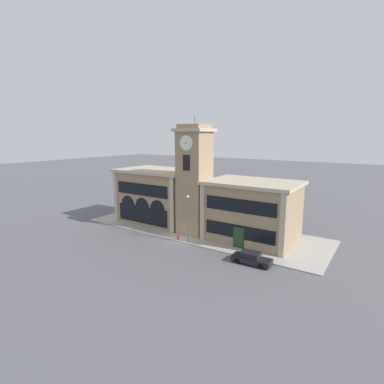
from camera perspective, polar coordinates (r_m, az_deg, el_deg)
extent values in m
plane|color=#56565B|center=(42.96, -2.89, -9.41)|extent=(300.00, 300.00, 0.00)
cube|color=#A39E93|center=(47.92, 1.73, -7.16)|extent=(38.48, 12.78, 0.15)
cube|color=#937A5B|center=(44.58, 0.47, 1.52)|extent=(4.10, 4.10, 15.31)
cube|color=tan|center=(44.02, 0.48, 11.70)|extent=(4.80, 4.80, 0.45)
cube|color=#937A5B|center=(44.04, 0.49, 12.38)|extent=(3.78, 3.78, 0.60)
cylinder|color=#4C4C51|center=(44.07, 0.49, 13.55)|extent=(0.10, 0.10, 1.20)
cylinder|color=silver|center=(42.29, -1.11, 9.33)|extent=(2.11, 0.10, 2.11)
cylinder|color=black|center=(42.23, -1.17, 9.33)|extent=(0.17, 0.04, 0.17)
cylinder|color=silver|center=(45.22, -1.77, 9.41)|extent=(0.10, 2.11, 2.11)
cylinder|color=black|center=(45.26, -1.84, 9.41)|extent=(0.04, 0.17, 0.17)
cube|color=black|center=(42.45, -1.09, 5.60)|extent=(1.15, 0.10, 2.20)
cube|color=#937A5B|center=(52.06, -6.33, -0.93)|extent=(12.89, 8.36, 8.68)
cube|color=tan|center=(51.35, -6.44, 4.07)|extent=(13.59, 9.06, 0.45)
cube|color=tan|center=(53.29, -14.31, -0.93)|extent=(0.70, 0.16, 8.68)
cube|color=tan|center=(45.09, -3.89, -2.70)|extent=(0.70, 0.16, 8.68)
cube|color=black|center=(48.62, -9.59, 0.46)|extent=(10.57, 0.10, 1.91)
cube|color=black|center=(49.52, -9.44, -4.29)|extent=(10.31, 0.10, 2.78)
cylinder|color=black|center=(51.40, -12.12, -2.24)|extent=(2.84, 0.06, 2.84)
cylinder|color=black|center=(49.18, -9.50, -2.73)|extent=(2.84, 0.06, 2.84)
cylinder|color=black|center=(47.07, -6.64, -3.26)|extent=(2.84, 0.06, 2.84)
cube|color=#937A5B|center=(43.31, 11.34, -3.84)|extent=(12.04, 8.36, 8.09)
cube|color=tan|center=(42.46, 11.55, 1.75)|extent=(12.74, 9.06, 0.45)
cube|color=tan|center=(42.15, 1.94, -4.04)|extent=(0.70, 0.16, 8.09)
cube|color=tan|center=(37.63, 16.83, -6.31)|extent=(0.70, 0.16, 8.09)
cube|color=black|center=(39.13, 9.04, -2.63)|extent=(9.87, 0.10, 1.78)
cube|color=#1E3823|center=(40.34, 8.85, -8.69)|extent=(1.50, 0.12, 2.91)
cube|color=black|center=(40.06, 8.89, -7.51)|extent=(9.87, 0.10, 1.81)
cube|color=black|center=(36.45, 11.28, -12.53)|extent=(4.67, 1.85, 0.64)
cube|color=black|center=(36.27, 11.04, -11.59)|extent=(2.26, 1.62, 0.58)
cube|color=black|center=(36.27, 11.04, -11.59)|extent=(2.17, 1.66, 0.44)
cylinder|color=black|center=(36.74, 13.86, -12.73)|extent=(0.69, 0.23, 0.68)
cylinder|color=black|center=(35.40, 13.02, -13.62)|extent=(0.69, 0.23, 0.68)
cylinder|color=black|center=(37.66, 9.63, -11.97)|extent=(0.69, 0.23, 0.68)
cylinder|color=black|center=(36.36, 8.65, -12.79)|extent=(0.69, 0.23, 0.68)
cylinder|color=#4C4C51|center=(41.36, -0.82, -5.40)|extent=(0.12, 0.12, 6.29)
sphere|color=silver|center=(40.57, -0.83, -0.89)|extent=(0.36, 0.36, 0.36)
cylinder|color=red|center=(42.98, -2.66, -8.69)|extent=(0.22, 0.22, 0.70)
sphere|color=red|center=(42.84, -2.67, -8.15)|extent=(0.19, 0.19, 0.19)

